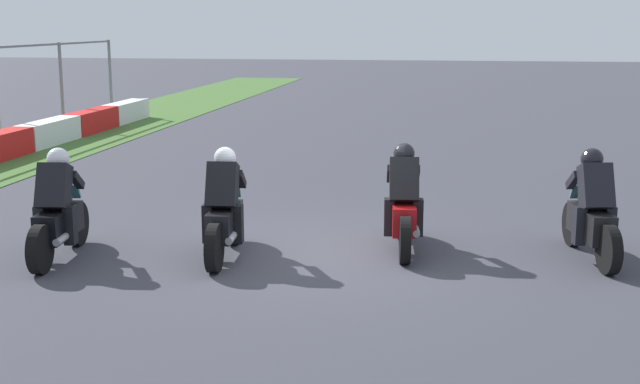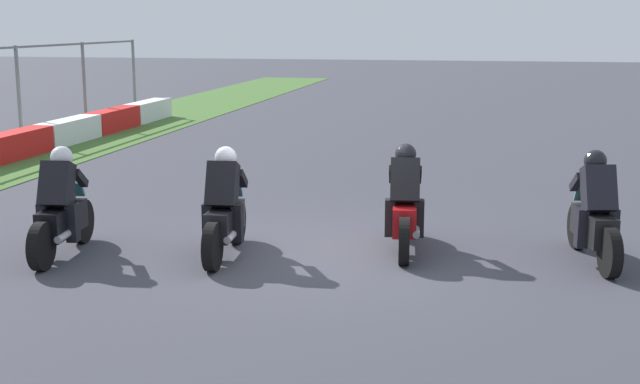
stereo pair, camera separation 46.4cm
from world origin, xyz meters
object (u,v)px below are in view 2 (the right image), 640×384
at_px(rider_lane_b, 405,207).
at_px(rider_lane_d, 61,212).
at_px(rider_lane_a, 595,217).
at_px(rider_lane_c, 225,212).

height_order(rider_lane_b, rider_lane_d, same).
relative_size(rider_lane_a, rider_lane_c, 0.99).
bearing_deg(rider_lane_b, rider_lane_a, -97.55).
distance_m(rider_lane_a, rider_lane_b, 2.54).
distance_m(rider_lane_c, rider_lane_d, 2.24).
relative_size(rider_lane_a, rider_lane_d, 0.99).
relative_size(rider_lane_a, rider_lane_b, 0.99).
bearing_deg(rider_lane_c, rider_lane_a, -86.08).
xyz_separation_m(rider_lane_a, rider_lane_b, (0.07, 2.54, 0.00)).
height_order(rider_lane_c, rider_lane_d, same).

